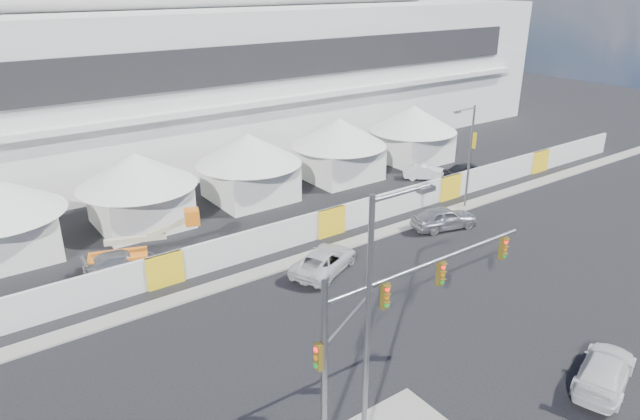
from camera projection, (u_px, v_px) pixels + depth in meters
ground at (415, 376)px, 25.71m from camera, size 160.00×160.00×0.00m
far_curb at (484, 200)px, 45.89m from camera, size 80.00×1.20×0.12m
stadium at (194, 54)px, 58.03m from camera, size 80.00×24.80×21.98m
tent_row at (196, 172)px, 42.82m from camera, size 53.40×8.40×5.40m
hoarding_fence at (330, 222)px, 39.47m from camera, size 70.00×0.25×2.00m
scaffold_tower at (476, 65)px, 75.36m from camera, size 4.40×4.40×12.00m
sedan_silver at (444, 218)px, 40.56m from camera, size 3.08×5.10×1.63m
pickup_curb at (324, 261)px, 34.64m from camera, size 4.38×5.75×1.45m
pickup_near at (605, 371)px, 24.96m from camera, size 3.43×5.30×1.43m
lot_car_a at (426, 172)px, 50.65m from camera, size 3.58×3.94×1.31m
lot_car_b at (470, 172)px, 50.20m from camera, size 3.04×5.18×1.66m
lot_car_c at (121, 261)px, 34.70m from camera, size 2.30×4.60×1.28m
traffic_mast at (374, 335)px, 21.47m from camera, size 10.71×0.69×7.13m
streetlight_median at (374, 311)px, 19.63m from camera, size 2.83×0.28×10.23m
streetlight_curb at (469, 150)px, 42.78m from camera, size 2.38×0.54×8.03m
boom_lift at (129, 253)px, 35.06m from camera, size 7.05×2.58×3.46m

